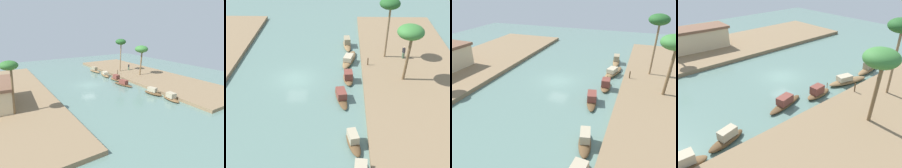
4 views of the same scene
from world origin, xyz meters
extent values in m
plane|color=slate|center=(0.00, 0.00, 0.00)|extent=(71.12, 71.12, 0.00)
cube|color=#846B4C|center=(0.00, 14.41, 0.26)|extent=(42.30, 12.56, 0.52)
ellipsoid|color=brown|center=(-4.12, -5.61, 0.20)|extent=(4.75, 1.97, 0.39)
cube|color=brown|center=(-4.19, -5.62, 0.78)|extent=(1.85, 1.30, 0.77)
ellipsoid|color=brown|center=(-0.09, -6.39, 0.24)|extent=(3.46, 1.39, 0.47)
cube|color=brown|center=(-0.37, -6.41, 0.90)|extent=(1.45, 1.06, 0.85)
cylinder|color=brown|center=(1.40, -6.28, 0.74)|extent=(0.07, 0.07, 0.63)
ellipsoid|color=brown|center=(-11.30, -6.80, 0.27)|extent=(3.56, 1.76, 0.55)
cube|color=tan|center=(-11.10, -6.75, 0.91)|extent=(1.66, 1.14, 0.72)
ellipsoid|color=brown|center=(9.48, -6.28, 0.27)|extent=(4.67, 1.43, 0.55)
cube|color=gray|center=(9.61, -6.27, 0.96)|extent=(1.74, 0.99, 0.83)
ellipsoid|color=brown|center=(4.80, -6.57, 0.26)|extent=(5.41, 2.51, 0.52)
cube|color=tan|center=(4.29, -6.44, 0.81)|extent=(1.94, 1.43, 0.58)
cylinder|color=#4C664C|center=(4.91, -13.73, 0.92)|extent=(0.48, 0.48, 0.81)
cube|color=#232328|center=(4.91, -13.73, 1.65)|extent=(0.42, 0.38, 0.64)
sphere|color=tan|center=(4.91, -13.73, 2.08)|extent=(0.22, 0.22, 0.22)
cylinder|color=#4C3823|center=(2.84, -8.90, 1.01)|extent=(0.14, 0.14, 0.98)
cylinder|color=brown|center=(-0.57, -13.03, 3.18)|extent=(0.33, 0.71, 5.32)
ellipsoid|color=#387533|center=(-0.57, -13.03, 6.42)|extent=(2.93, 2.93, 1.61)
cylinder|color=#7F6647|center=(5.29, -11.41, 3.87)|extent=(0.26, 0.48, 6.70)
ellipsoid|color=#235623|center=(5.29, -11.41, 7.73)|extent=(2.56, 2.56, 1.41)
camera|label=1|loc=(-34.04, 15.86, 11.18)|focal=31.02mm
camera|label=2|loc=(-30.73, -5.91, 18.52)|focal=47.58mm
camera|label=3|loc=(-25.18, -10.13, 11.99)|focal=35.89mm
camera|label=4|loc=(-17.49, -21.67, 13.19)|focal=39.04mm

